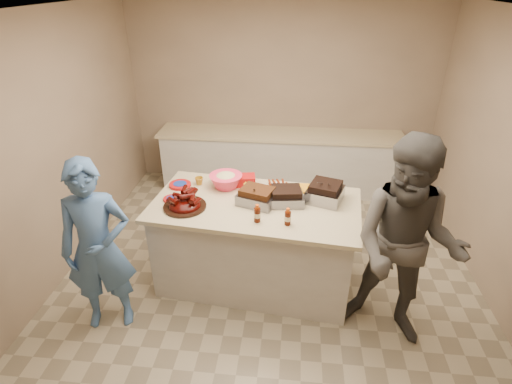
# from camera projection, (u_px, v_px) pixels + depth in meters

# --- Properties ---
(room) EXTENTS (4.50, 5.00, 2.70)m
(room) POSITION_uv_depth(u_px,v_px,m) (268.00, 281.00, 4.37)
(room) COLOR gray
(room) RESTS_ON ground
(back_counter) EXTENTS (3.60, 0.64, 0.90)m
(back_counter) POSITION_uv_depth(u_px,v_px,m) (279.00, 161.00, 6.07)
(back_counter) COLOR beige
(back_counter) RESTS_ON ground
(island) EXTENTS (2.14, 1.28, 0.96)m
(island) POSITION_uv_depth(u_px,v_px,m) (256.00, 279.00, 4.39)
(island) COLOR beige
(island) RESTS_ON ground
(rib_platter) EXTENTS (0.56, 0.56, 0.17)m
(rib_platter) POSITION_uv_depth(u_px,v_px,m) (185.00, 207.00, 3.86)
(rib_platter) COLOR #400603
(rib_platter) RESTS_ON island
(pulled_pork_tray) EXTENTS (0.42, 0.37, 0.11)m
(pulled_pork_tray) POSITION_uv_depth(u_px,v_px,m) (257.00, 203.00, 3.93)
(pulled_pork_tray) COLOR #47230F
(pulled_pork_tray) RESTS_ON island
(brisket_tray) EXTENTS (0.36, 0.32, 0.10)m
(brisket_tray) POSITION_uv_depth(u_px,v_px,m) (286.00, 203.00, 3.94)
(brisket_tray) COLOR black
(brisket_tray) RESTS_ON island
(roasting_pan) EXTENTS (0.42, 0.42, 0.13)m
(roasting_pan) POSITION_uv_depth(u_px,v_px,m) (324.00, 200.00, 3.98)
(roasting_pan) COLOR gray
(roasting_pan) RESTS_ON island
(coleslaw_bowl) EXTENTS (0.38, 0.38, 0.24)m
(coleslaw_bowl) POSITION_uv_depth(u_px,v_px,m) (226.00, 187.00, 4.23)
(coleslaw_bowl) COLOR #F6365A
(coleslaw_bowl) RESTS_ON island
(sausage_plate) EXTENTS (0.33, 0.33, 0.05)m
(sausage_plate) POSITION_uv_depth(u_px,v_px,m) (279.00, 189.00, 4.18)
(sausage_plate) COLOR silver
(sausage_plate) RESTS_ON island
(mac_cheese_dish) EXTENTS (0.32, 0.24, 0.08)m
(mac_cheese_dish) POSITION_uv_depth(u_px,v_px,m) (312.00, 195.00, 4.08)
(mac_cheese_dish) COLOR #F1A115
(mac_cheese_dish) RESTS_ON island
(bbq_bottle_a) EXTENTS (0.07, 0.07, 0.18)m
(bbq_bottle_a) POSITION_uv_depth(u_px,v_px,m) (257.00, 221.00, 3.64)
(bbq_bottle_a) COLOR #3F1104
(bbq_bottle_a) RESTS_ON island
(bbq_bottle_b) EXTENTS (0.06, 0.06, 0.17)m
(bbq_bottle_b) POSITION_uv_depth(u_px,v_px,m) (287.00, 224.00, 3.60)
(bbq_bottle_b) COLOR #3F1104
(bbq_bottle_b) RESTS_ON island
(mustard_bottle) EXTENTS (0.05, 0.05, 0.12)m
(mustard_bottle) POSITION_uv_depth(u_px,v_px,m) (246.00, 191.00, 4.15)
(mustard_bottle) COLOR yellow
(mustard_bottle) RESTS_ON island
(sauce_bowl) EXTENTS (0.13, 0.05, 0.13)m
(sauce_bowl) POSITION_uv_depth(u_px,v_px,m) (263.00, 190.00, 4.17)
(sauce_bowl) COLOR silver
(sauce_bowl) RESTS_ON island
(plate_stack_large) EXTENTS (0.25, 0.25, 0.03)m
(plate_stack_large) POSITION_uv_depth(u_px,v_px,m) (180.00, 186.00, 4.25)
(plate_stack_large) COLOR #A50E0F
(plate_stack_large) RESTS_ON island
(plate_stack_small) EXTENTS (0.18, 0.18, 0.02)m
(plate_stack_small) POSITION_uv_depth(u_px,v_px,m) (172.00, 200.00, 3.99)
(plate_stack_small) COLOR #A50E0F
(plate_stack_small) RESTS_ON island
(plastic_cup) EXTENTS (0.10, 0.09, 0.09)m
(plastic_cup) POSITION_uv_depth(u_px,v_px,m) (199.00, 185.00, 4.28)
(plastic_cup) COLOR #A16F17
(plastic_cup) RESTS_ON island
(basket_stack) EXTENTS (0.23, 0.19, 0.11)m
(basket_stack) POSITION_uv_depth(u_px,v_px,m) (245.00, 185.00, 4.28)
(basket_stack) COLOR #A50E0F
(basket_stack) RESTS_ON island
(guest_blue) EXTENTS (1.02, 1.78, 0.40)m
(guest_blue) POSITION_uv_depth(u_px,v_px,m) (114.00, 318.00, 3.89)
(guest_blue) COLOR #446CA5
(guest_blue) RESTS_ON ground
(guest_gray) EXTENTS (1.56, 2.14, 0.73)m
(guest_gray) POSITION_uv_depth(u_px,v_px,m) (387.00, 330.00, 3.76)
(guest_gray) COLOR #504D48
(guest_gray) RESTS_ON ground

